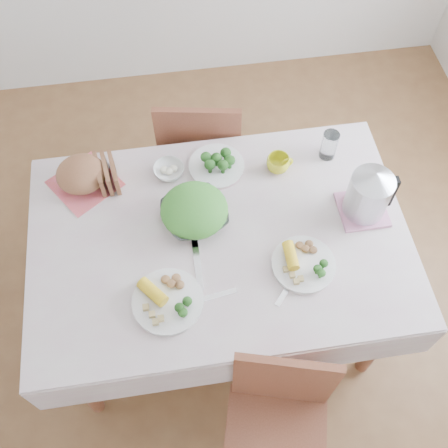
{
  "coord_description": "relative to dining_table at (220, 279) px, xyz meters",
  "views": [
    {
      "loc": [
        -0.14,
        -1.03,
        2.55
      ],
      "look_at": [
        0.02,
        0.02,
        0.82
      ],
      "focal_mm": 42.0,
      "sensor_mm": 36.0,
      "label": 1
    }
  ],
  "objects": [
    {
      "name": "dining_table",
      "position": [
        0.0,
        0.0,
        0.0
      ],
      "size": [
        1.4,
        0.9,
        0.75
      ],
      "primitive_type": "cube",
      "color": "brown",
      "rests_on": "floor"
    },
    {
      "name": "fruit_bowl",
      "position": [
        -0.17,
        0.34,
        0.41
      ],
      "size": [
        0.16,
        0.16,
        0.04
      ],
      "primitive_type": "imported",
      "rotation": [
        0.0,
        0.0,
        -0.26
      ],
      "color": "white",
      "rests_on": "tablecloth"
    },
    {
      "name": "fork_right",
      "position": [
        0.22,
        -0.25,
        0.39
      ],
      "size": [
        0.14,
        0.15,
        0.0
      ],
      "primitive_type": "cube",
      "rotation": [
        0.0,
        0.0,
        -0.72
      ],
      "color": "silver",
      "rests_on": "tablecloth"
    },
    {
      "name": "broccoli_plate",
      "position": [
        0.04,
        0.34,
        0.4
      ],
      "size": [
        0.27,
        0.27,
        0.02
      ],
      "primitive_type": "cylinder",
      "rotation": [
        0.0,
        0.0,
        -0.15
      ],
      "color": "beige",
      "rests_on": "tablecloth"
    },
    {
      "name": "floor",
      "position": [
        0.0,
        0.0,
        -0.38
      ],
      "size": [
        3.6,
        3.6,
        0.0
      ],
      "primitive_type": "plane",
      "color": "brown",
      "rests_on": "ground"
    },
    {
      "name": "chair_far",
      "position": [
        0.01,
        0.73,
        0.09
      ],
      "size": [
        0.47,
        0.47,
        0.9
      ],
      "primitive_type": "cube",
      "rotation": [
        0.0,
        0.0,
        2.97
      ],
      "color": "brown",
      "rests_on": "floor"
    },
    {
      "name": "bread_loaf",
      "position": [
        -0.52,
        0.34,
        0.45
      ],
      "size": [
        0.25,
        0.25,
        0.12
      ],
      "primitive_type": "ellipsoid",
      "rotation": [
        0.0,
        0.0,
        -0.28
      ],
      "color": "brown",
      "rests_on": "napkin"
    },
    {
      "name": "salad_bowl",
      "position": [
        -0.09,
        0.1,
        0.42
      ],
      "size": [
        0.31,
        0.31,
        0.06
      ],
      "primitive_type": "imported",
      "rotation": [
        0.0,
        0.0,
        0.26
      ],
      "color": "white",
      "rests_on": "tablecloth"
    },
    {
      "name": "knife",
      "position": [
        -0.06,
        -0.25,
        0.39
      ],
      "size": [
        0.17,
        0.05,
        0.0
      ],
      "primitive_type": "cube",
      "rotation": [
        0.0,
        0.0,
        1.72
      ],
      "color": "silver",
      "rests_on": "tablecloth"
    },
    {
      "name": "glass_tumbler",
      "position": [
        0.52,
        0.34,
        0.45
      ],
      "size": [
        0.09,
        0.09,
        0.13
      ],
      "primitive_type": "cylinder",
      "rotation": [
        0.0,
        0.0,
        0.43
      ],
      "color": "white",
      "rests_on": "tablecloth"
    },
    {
      "name": "chair_near",
      "position": [
        0.1,
        -0.73,
        0.09
      ],
      "size": [
        0.47,
        0.47,
        0.85
      ],
      "primitive_type": "cube",
      "rotation": [
        0.0,
        0.0,
        -0.27
      ],
      "color": "brown",
      "rests_on": "floor"
    },
    {
      "name": "fork_left",
      "position": [
        -0.1,
        -0.11,
        0.39
      ],
      "size": [
        0.03,
        0.22,
        0.0
      ],
      "primitive_type": "cube",
      "rotation": [
        0.0,
        0.0,
        -0.01
      ],
      "color": "silver",
      "rests_on": "tablecloth"
    },
    {
      "name": "pink_tray",
      "position": [
        0.59,
        0.03,
        0.4
      ],
      "size": [
        0.19,
        0.19,
        0.02
      ],
      "primitive_type": "cube",
      "rotation": [
        0.0,
        0.0,
        0.0
      ],
      "color": "#CC7CA3",
      "rests_on": "tablecloth"
    },
    {
      "name": "tablecloth",
      "position": [
        0.0,
        0.0,
        0.38
      ],
      "size": [
        1.5,
        1.0,
        0.01
      ],
      "primitive_type": "cube",
      "color": "beige",
      "rests_on": "dining_table"
    },
    {
      "name": "electric_kettle",
      "position": [
        0.59,
        0.03,
        0.51
      ],
      "size": [
        0.21,
        0.21,
        0.24
      ],
      "primitive_type": "cylinder",
      "rotation": [
        0.0,
        0.0,
        0.28
      ],
      "color": "#B2B5BA",
      "rests_on": "pink_tray"
    },
    {
      "name": "dinner_plate_left",
      "position": [
        -0.23,
        -0.25,
        0.4
      ],
      "size": [
        0.34,
        0.34,
        0.02
      ],
      "primitive_type": "cylinder",
      "rotation": [
        0.0,
        0.0,
        0.34
      ],
      "color": "white",
      "rests_on": "tablecloth"
    },
    {
      "name": "napkin",
      "position": [
        -0.52,
        0.34,
        0.39
      ],
      "size": [
        0.34,
        0.34,
        0.0
      ],
      "primitive_type": "cube",
      "rotation": [
        0.0,
        0.0,
        0.61
      ],
      "color": "#DB575E",
      "rests_on": "tablecloth"
    },
    {
      "name": "dinner_plate_right",
      "position": [
        0.3,
        -0.18,
        0.4
      ],
      "size": [
        0.31,
        0.31,
        0.02
      ],
      "primitive_type": "cylinder",
      "rotation": [
        0.0,
        0.0,
        -0.34
      ],
      "color": "white",
      "rests_on": "tablecloth"
    },
    {
      "name": "yellow_mug",
      "position": [
        0.29,
        0.29,
        0.43
      ],
      "size": [
        0.12,
        0.12,
        0.08
      ],
      "primitive_type": "imported",
      "rotation": [
        0.0,
        0.0,
        0.23
      ],
      "color": "yellow",
      "rests_on": "tablecloth"
    }
  ]
}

